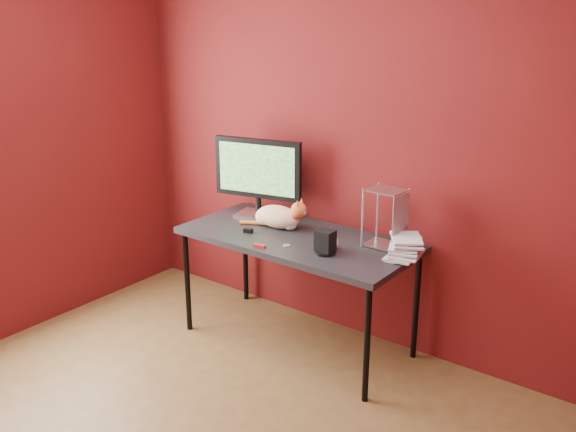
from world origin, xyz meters
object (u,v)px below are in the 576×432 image
Objects in this scene: monitor at (258,174)px; book_stack at (398,143)px; skull_mug at (330,242)px; cat at (278,217)px; desk at (297,244)px; speaker at (325,243)px.

book_stack reaches higher than monitor.
skull_mug is 0.72m from book_stack.
monitor reaches higher than cat.
monitor is at bearing 153.91° from cat.
cat is at bearing 157.69° from skull_mug.
desk is at bearing -32.18° from monitor.
desk is at bearing 154.10° from speaker.
cat is 0.54m from speaker.
book_stack is at bearing 14.54° from skull_mug.
skull_mug is at bearing -12.68° from desk.
skull_mug is at bearing -157.59° from book_stack.
speaker is 0.11× the size of book_stack.
speaker is at bearing -24.40° from desk.
skull_mug is (0.74, -0.22, -0.25)m from monitor.
book_stack reaches higher than cat.
desk is 1.13× the size of book_stack.
book_stack is at bearing -17.28° from monitor.
book_stack is (0.83, 0.01, 0.59)m from cat.
skull_mug reaches higher than desk.
cat is at bearing -179.08° from book_stack.
book_stack is (1.08, -0.08, 0.36)m from monitor.
skull_mug is at bearing -29.62° from monitor.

